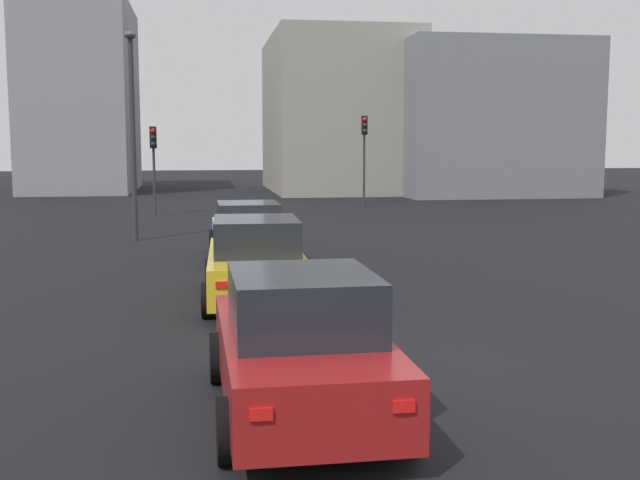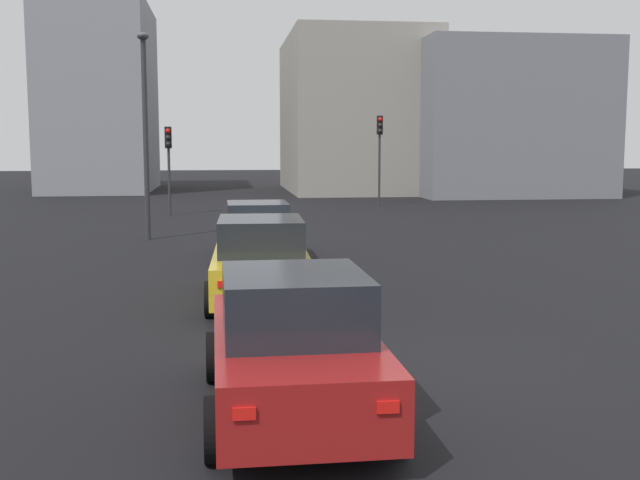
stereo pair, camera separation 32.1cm
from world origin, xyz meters
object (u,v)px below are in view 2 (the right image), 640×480
at_px(car_white_right_lead, 257,231).
at_px(car_red_right_third, 293,346).
at_px(traffic_light_near_left, 168,152).
at_px(street_lamp_kerbside, 145,117).
at_px(traffic_light_near_right, 380,142).
at_px(car_yellow_right_second, 261,261).

distance_m(car_white_right_lead, car_red_right_third, 12.05).
height_order(traffic_light_near_left, street_lamp_kerbside, street_lamp_kerbside).
relative_size(car_white_right_lead, car_red_right_third, 1.04).
height_order(traffic_light_near_left, traffic_light_near_right, traffic_light_near_right).
distance_m(car_red_right_third, traffic_light_near_right, 29.54).
height_order(car_yellow_right_second, traffic_light_near_right, traffic_light_near_right).
height_order(car_white_right_lead, traffic_light_near_left, traffic_light_near_left).
distance_m(car_white_right_lead, traffic_light_near_left, 13.40).
bearing_deg(traffic_light_near_left, car_red_right_third, 6.32).
relative_size(car_red_right_third, traffic_light_near_left, 1.13).
relative_size(car_yellow_right_second, traffic_light_near_left, 1.24).
xyz_separation_m(car_yellow_right_second, traffic_light_near_left, (18.56, 2.91, 1.90)).
xyz_separation_m(traffic_light_near_right, street_lamp_kerbside, (-12.17, 9.86, 0.72)).
bearing_deg(traffic_light_near_left, street_lamp_kerbside, -1.34).
relative_size(car_red_right_third, street_lamp_kerbside, 0.66).
xyz_separation_m(car_red_right_third, traffic_light_near_left, (24.94, 2.96, 1.90)).
bearing_deg(traffic_light_near_right, car_yellow_right_second, -10.49).
bearing_deg(car_white_right_lead, traffic_light_near_left, 13.23).
height_order(traffic_light_near_right, street_lamp_kerbside, street_lamp_kerbside).
bearing_deg(car_yellow_right_second, car_red_right_third, -177.75).
bearing_deg(traffic_light_near_left, car_white_right_lead, 13.10).
distance_m(car_white_right_lead, street_lamp_kerbside, 6.32).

